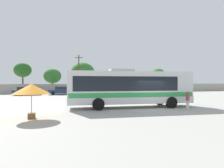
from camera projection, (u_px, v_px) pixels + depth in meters
The scene contains 12 objects.
ground_plane at pixel (117, 99), 26.08m from camera, with size 300.00×300.00×0.00m, color #A3A099.
perimeter_wall at pixel (97, 88), 40.53m from camera, with size 80.00×0.30×1.96m, color #9E998C.
coach_bus_silver_green at pixel (129, 87), 17.26m from camera, with size 11.68×3.48×3.59m.
attendant_by_bus_door at pixel (188, 99), 16.08m from camera, with size 0.33×0.33×1.58m.
vendor_umbrella_secondary_orange at pixel (31, 89), 11.99m from camera, with size 2.36×2.36×2.26m.
parked_car_leftmost_dark_blue at pixel (26, 91), 33.17m from camera, with size 4.58×2.07×1.49m.
parked_car_second_dark_blue at pixel (61, 90), 34.65m from camera, with size 4.50×2.03×1.54m.
utility_pole_near at pixel (79, 73), 41.65m from camera, with size 1.80×0.24×8.52m.
roadside_tree_left at pixel (23, 70), 39.88m from camera, with size 3.61×3.61×6.50m.
roadside_tree_midleft at pixel (52, 76), 40.38m from camera, with size 3.77×3.77×5.28m.
roadside_tree_midright at pixel (83, 73), 45.14m from camera, with size 5.83×5.83×7.14m.
roadside_tree_right at pixel (158, 75), 48.57m from camera, with size 3.78×3.78×5.96m.
Camera 1 is at (-7.74, -14.89, 2.40)m, focal length 29.49 mm.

